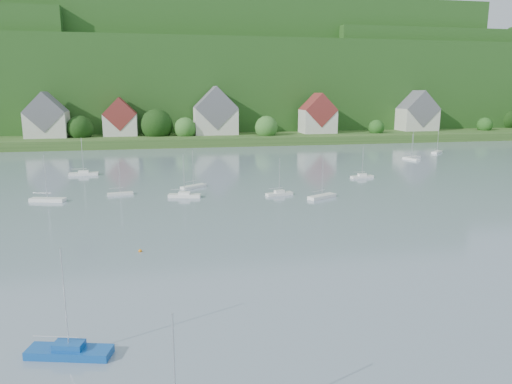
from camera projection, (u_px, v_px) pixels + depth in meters
far_shore_strip at (200, 136)px, 193.86m from camera, size 600.00×60.00×3.00m
forested_ridge at (189, 84)px, 255.29m from camera, size 620.00×181.22×69.89m
village_building_0 at (47, 119)px, 169.04m from camera, size 14.00×10.40×16.00m
village_building_1 at (120, 120)px, 175.98m from camera, size 12.00×9.36×14.00m
village_building_2 at (215, 115)px, 181.52m from camera, size 16.00×11.44×18.00m
village_building_3 at (318, 116)px, 187.55m from camera, size 13.00×10.40×15.50m
village_building_4 at (417, 114)px, 200.11m from camera, size 15.00×10.40×16.50m
near_sailboat_1 at (69, 351)px, 35.06m from camera, size 6.39×3.26×8.31m
mooring_buoy_3 at (140, 252)px, 58.00m from camera, size 0.41×0.41×0.41m
far_sailboat_cluster at (255, 173)px, 112.21m from camera, size 193.12×75.20×8.71m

